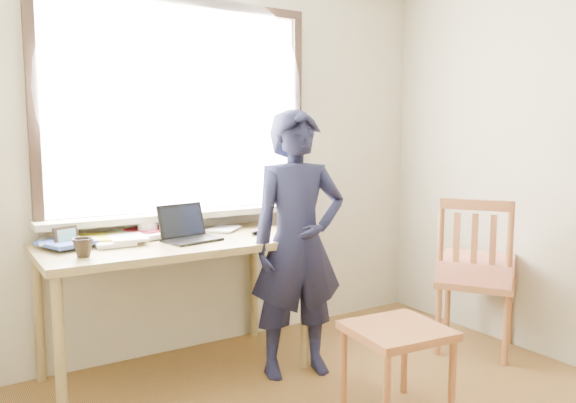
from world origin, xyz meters
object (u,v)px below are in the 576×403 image
desk (174,255)px  side_chair (476,271)px  laptop (188,232)px  mug_white (148,228)px  work_chair (397,341)px  person (298,244)px  mug_dark (83,248)px

desk → side_chair: 1.97m
laptop → mug_white: (-0.15, 0.27, -0.00)m
side_chair → work_chair: bearing=-160.1°
work_chair → side_chair: side_chair is taller
work_chair → person: 0.83m
mug_white → person: bearing=-39.6°
desk → laptop: laptop is taller
desk → side_chair: size_ratio=1.47×
mug_white → side_chair: 2.15m
mug_dark → mug_white: bearing=41.2°
mug_white → work_chair: mug_white is taller
desk → mug_dark: bearing=-161.7°
mug_dark → work_chair: (1.33, -0.90, -0.47)m
laptop → mug_dark: bearing=-166.8°
desk → mug_white: (-0.08, 0.23, 0.13)m
side_chair → person: bearing=164.3°
laptop → work_chair: (0.70, -1.05, -0.47)m
mug_dark → person: size_ratio=0.07×
mug_dark → side_chair: size_ratio=0.10×
mug_white → person: size_ratio=0.08×
laptop → mug_dark: size_ratio=3.36×
mug_white → mug_dark: 0.63m
laptop → mug_dark: (-0.63, -0.15, -0.00)m
work_chair → side_chair: bearing=19.9°
mug_white → mug_dark: bearing=-138.8°
laptop → side_chair: bearing=-20.7°
work_chair → mug_white: bearing=123.1°
person → side_chair: bearing=-2.8°
mug_white → person: person is taller
laptop → work_chair: laptop is taller
person → mug_dark: bearing=-175.9°
person → mug_white: bearing=153.3°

